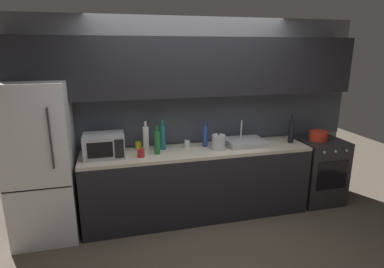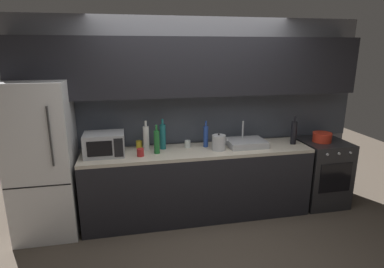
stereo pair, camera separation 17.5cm
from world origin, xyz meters
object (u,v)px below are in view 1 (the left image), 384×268
(mug_clear, at_px, (187,144))
(kettle, at_px, (219,142))
(mug_yellow, at_px, (139,145))
(wine_bottle_white, at_px, (146,138))
(refrigerator, at_px, (42,162))
(oven_range, at_px, (318,170))
(microwave, at_px, (104,145))
(wine_bottle_teal, at_px, (162,137))
(mug_red, at_px, (141,153))
(wine_bottle_dark, at_px, (291,131))
(wine_bottle_blue, at_px, (205,136))
(wine_bottle_green, at_px, (157,142))
(cooking_pot, at_px, (318,136))

(mug_clear, bearing_deg, kettle, -25.52)
(mug_yellow, bearing_deg, wine_bottle_white, -47.04)
(refrigerator, xyz_separation_m, oven_range, (3.56, -0.00, -0.45))
(microwave, relative_size, mug_yellow, 4.80)
(wine_bottle_teal, bearing_deg, mug_red, -141.80)
(wine_bottle_dark, bearing_deg, microwave, 179.23)
(wine_bottle_dark, distance_m, mug_clear, 1.40)
(oven_range, xyz_separation_m, kettle, (-1.51, -0.06, 0.54))
(wine_bottle_blue, height_order, mug_clear, wine_bottle_blue)
(wine_bottle_blue, xyz_separation_m, mug_yellow, (-0.84, 0.11, -0.09))
(wine_bottle_green, bearing_deg, wine_bottle_blue, 11.96)
(wine_bottle_blue, bearing_deg, mug_red, -166.33)
(wine_bottle_green, relative_size, mug_red, 3.81)
(kettle, xyz_separation_m, wine_bottle_blue, (-0.12, 0.16, 0.05))
(mug_clear, xyz_separation_m, cooking_pot, (1.82, -0.11, 0.02))
(wine_bottle_teal, relative_size, wine_bottle_blue, 1.13)
(oven_range, height_order, wine_bottle_teal, wine_bottle_teal)
(wine_bottle_green, height_order, mug_yellow, wine_bottle_green)
(refrigerator, xyz_separation_m, cooking_pot, (3.51, 0.00, 0.07))
(wine_bottle_white, height_order, wine_bottle_blue, wine_bottle_white)
(refrigerator, xyz_separation_m, wine_bottle_dark, (3.08, -0.01, 0.16))
(oven_range, xyz_separation_m, mug_red, (-2.48, -0.10, 0.50))
(wine_bottle_dark, xyz_separation_m, wine_bottle_blue, (-1.16, 0.12, -0.02))
(microwave, relative_size, wine_bottle_dark, 1.24)
(wine_bottle_green, height_order, mug_red, wine_bottle_green)
(oven_range, height_order, wine_bottle_blue, wine_bottle_blue)
(cooking_pot, bearing_deg, wine_bottle_teal, 176.61)
(wine_bottle_dark, xyz_separation_m, mug_red, (-1.99, -0.09, -0.11))
(oven_range, relative_size, mug_clear, 9.95)
(cooking_pot, bearing_deg, refrigerator, -180.00)
(wine_bottle_white, distance_m, wine_bottle_green, 0.19)
(oven_range, bearing_deg, wine_bottle_teal, 176.65)
(oven_range, bearing_deg, cooking_pot, 178.41)
(wine_bottle_green, relative_size, mug_yellow, 3.62)
(mug_red, bearing_deg, kettle, 2.57)
(wine_bottle_dark, bearing_deg, mug_red, -177.47)
(microwave, xyz_separation_m, mug_clear, (1.01, 0.09, -0.09))
(cooking_pot, bearing_deg, wine_bottle_blue, 176.35)
(kettle, bearing_deg, wine_bottle_green, 178.09)
(oven_range, height_order, microwave, microwave)
(wine_bottle_teal, xyz_separation_m, wine_bottle_green, (-0.09, -0.16, -0.02))
(wine_bottle_blue, bearing_deg, oven_range, -3.59)
(microwave, distance_m, wine_bottle_white, 0.50)
(kettle, xyz_separation_m, mug_red, (-0.96, -0.04, -0.05))
(mug_red, bearing_deg, cooking_pot, 2.40)
(oven_range, xyz_separation_m, wine_bottle_blue, (-1.64, 0.10, 0.59))
(refrigerator, distance_m, mug_yellow, 1.11)
(mug_red, height_order, mug_yellow, mug_yellow)
(cooking_pot, bearing_deg, wine_bottle_green, -179.14)
(kettle, bearing_deg, mug_red, -177.43)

